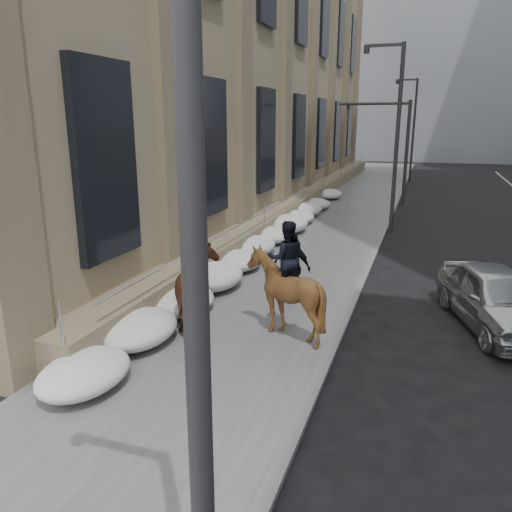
{
  "coord_description": "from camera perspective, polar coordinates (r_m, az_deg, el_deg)",
  "views": [
    {
      "loc": [
        4.29,
        -8.81,
        4.94
      ],
      "look_at": [
        0.47,
        2.32,
        1.7
      ],
      "focal_mm": 35.0,
      "sensor_mm": 36.0,
      "label": 1
    }
  ],
  "objects": [
    {
      "name": "ground",
      "position": [
        10.97,
        -6.4,
        -11.46
      ],
      "size": [
        140.0,
        140.0,
        0.0
      ],
      "primitive_type": "plane",
      "color": "black",
      "rests_on": "ground"
    },
    {
      "name": "sidewalk",
      "position": [
        19.9,
        5.89,
        1.12
      ],
      "size": [
        5.0,
        80.0,
        0.12
      ],
      "primitive_type": "cube",
      "color": "#535356",
      "rests_on": "ground"
    },
    {
      "name": "curb",
      "position": [
        19.5,
        13.4,
        0.48
      ],
      "size": [
        0.24,
        80.0,
        0.12
      ],
      "primitive_type": "cube",
      "color": "slate",
      "rests_on": "ground"
    },
    {
      "name": "limestone_building",
      "position": [
        30.57,
        0.6,
        22.83
      ],
      "size": [
        6.1,
        44.0,
        18.0
      ],
      "color": "#9C8766",
      "rests_on": "ground"
    },
    {
      "name": "bg_building_mid",
      "position": [
        69.41,
        20.02,
        22.03
      ],
      "size": [
        30.0,
        12.0,
        28.0
      ],
      "primitive_type": "cube",
      "color": "slate",
      "rests_on": "ground"
    },
    {
      "name": "bg_building_far",
      "position": [
        81.62,
        12.29,
        18.61
      ],
      "size": [
        24.0,
        12.0,
        20.0
      ],
      "primitive_type": "cube",
      "color": "gray",
      "rests_on": "ground"
    },
    {
      "name": "streetlight_near",
      "position": [
        3.23,
        -9.97,
        8.84
      ],
      "size": [
        1.71,
        0.24,
        8.0
      ],
      "color": "#2D2D30",
      "rests_on": "ground"
    },
    {
      "name": "streetlight_mid",
      "position": [
        22.87,
        15.5,
        13.95
      ],
      "size": [
        1.71,
        0.24,
        8.0
      ],
      "color": "#2D2D30",
      "rests_on": "ground"
    },
    {
      "name": "streetlight_far",
      "position": [
        42.84,
        17.39,
        14.23
      ],
      "size": [
        1.71,
        0.24,
        8.0
      ],
      "color": "#2D2D30",
      "rests_on": "ground"
    },
    {
      "name": "traffic_signal",
      "position": [
        30.9,
        15.2,
        13.13
      ],
      "size": [
        4.1,
        0.22,
        6.0
      ],
      "color": "#2D2D30",
      "rests_on": "ground"
    },
    {
      "name": "snow_bank",
      "position": [
        18.41,
        0.26,
        1.34
      ],
      "size": [
        1.7,
        18.1,
        0.76
      ],
      "color": "white",
      "rests_on": "sidewalk"
    },
    {
      "name": "mounted_horse_left",
      "position": [
        12.1,
        -6.67,
        -3.11
      ],
      "size": [
        1.69,
        2.38,
        2.59
      ],
      "rotation": [
        0.0,
        0.0,
        3.5
      ],
      "color": "#4A2616",
      "rests_on": "sidewalk"
    },
    {
      "name": "mounted_horse_right",
      "position": [
        11.34,
        3.32,
        -3.74
      ],
      "size": [
        2.19,
        2.29,
        2.66
      ],
      "rotation": [
        0.0,
        0.0,
        3.55
      ],
      "color": "#482D14",
      "rests_on": "sidewalk"
    },
    {
      "name": "pedestrian",
      "position": [
        13.54,
        4.09,
        -1.24
      ],
      "size": [
        1.19,
        0.72,
        1.9
      ],
      "primitive_type": "imported",
      "rotation": [
        0.0,
        0.0,
        -0.24
      ],
      "color": "black",
      "rests_on": "sidewalk"
    },
    {
      "name": "car_silver",
      "position": [
        13.46,
        25.8,
        -4.33
      ],
      "size": [
        3.01,
        4.73,
        1.5
      ],
      "primitive_type": "imported",
      "rotation": [
        0.0,
        0.0,
        0.31
      ],
      "color": "#A5A9AD",
      "rests_on": "ground"
    }
  ]
}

